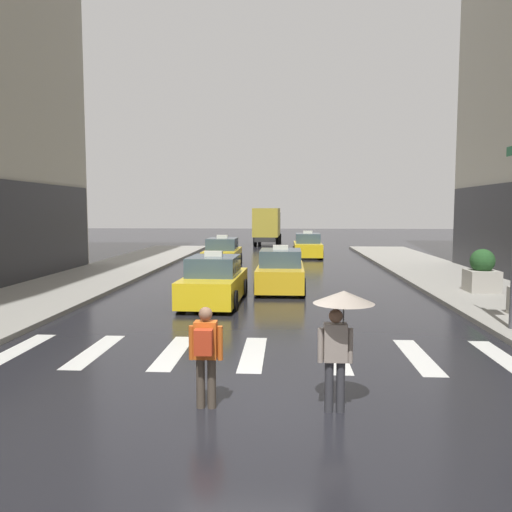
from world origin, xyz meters
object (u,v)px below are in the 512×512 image
taxi_second (281,272)px  taxi_fourth (308,247)px  planter_mid_block (482,272)px  taxi_third (223,254)px  pedestrian_with_umbrella (341,318)px  taxi_lead (214,282)px  box_truck (267,225)px  pedestrian_with_backpack (206,349)px

taxi_second → taxi_fourth: (1.66, 14.31, 0.00)m
planter_mid_block → taxi_fourth: bearing=111.0°
taxi_fourth → planter_mid_block: taxi_fourth is taller
taxi_third → pedestrian_with_umbrella: pedestrian_with_umbrella is taller
taxi_second → taxi_third: size_ratio=1.00×
taxi_lead → box_truck: box_truck is taller
taxi_second → pedestrian_with_umbrella: pedestrian_with_umbrella is taller
pedestrian_with_backpack → taxi_second: bearing=85.2°
taxi_third → taxi_fourth: (5.02, 6.20, 0.00)m
taxi_third → pedestrian_with_umbrella: (4.44, -20.50, 0.79)m
taxi_second → taxi_fourth: same height
taxi_third → pedestrian_with_backpack: size_ratio=2.76×
taxi_lead → planter_mid_block: bearing=12.3°
taxi_fourth → pedestrian_with_umbrella: (-0.58, -26.70, 0.79)m
taxi_lead → taxi_fourth: 17.82m
taxi_lead → taxi_third: size_ratio=1.01×
pedestrian_with_umbrella → planter_mid_block: pedestrian_with_umbrella is taller
taxi_lead → pedestrian_with_umbrella: size_ratio=2.37×
box_truck → taxi_second: bearing=-86.7°
planter_mid_block → taxi_lead: bearing=-167.7°
taxi_second → taxi_third: same height
taxi_fourth → box_truck: size_ratio=0.60×
pedestrian_with_umbrella → pedestrian_with_backpack: (-2.13, -0.00, -0.54)m
taxi_second → pedestrian_with_backpack: taxi_second is taller
taxi_fourth → pedestrian_with_backpack: (-2.71, -26.70, 0.25)m
pedestrian_with_umbrella → planter_mid_block: (6.44, 11.45, -0.64)m
taxi_lead → taxi_fourth: (3.90, 17.39, 0.00)m
pedestrian_with_umbrella → taxi_lead: bearing=109.6°
taxi_lead → taxi_second: bearing=53.9°
taxi_third → taxi_fourth: size_ratio=1.00×
taxi_third → pedestrian_with_umbrella: 20.99m
taxi_lead → pedestrian_with_backpack: taxi_lead is taller
taxi_third → taxi_fourth: bearing=51.0°
taxi_third → pedestrian_with_backpack: (2.31, -20.50, 0.25)m
taxi_second → pedestrian_with_umbrella: 12.46m
taxi_lead → taxi_third: bearing=95.7°
taxi_lead → planter_mid_block: (9.76, 2.13, 0.15)m
taxi_fourth → box_truck: bearing=104.5°
taxi_second → box_truck: 26.71m
pedestrian_with_backpack → planter_mid_block: planter_mid_block is taller
taxi_lead → planter_mid_block: taxi_lead is taller
pedestrian_with_backpack → pedestrian_with_umbrella: bearing=0.0°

